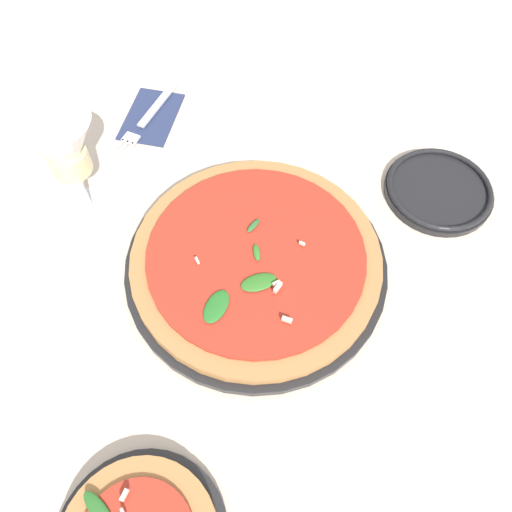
% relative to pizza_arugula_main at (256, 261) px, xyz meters
% --- Properties ---
extents(ground_plane, '(6.00, 6.00, 0.00)m').
position_rel_pizza_arugula_main_xyz_m(ground_plane, '(0.03, -0.03, -0.02)').
color(ground_plane, beige).
extents(pizza_arugula_main, '(0.35, 0.35, 0.05)m').
position_rel_pizza_arugula_main_xyz_m(pizza_arugula_main, '(0.00, 0.00, 0.00)').
color(pizza_arugula_main, black).
rests_on(pizza_arugula_main, ground_plane).
extents(wine_glass, '(0.10, 0.10, 0.17)m').
position_rel_pizza_arugula_main_xyz_m(wine_glass, '(0.00, -0.26, 0.10)').
color(wine_glass, white).
rests_on(wine_glass, ground_plane).
extents(napkin, '(0.14, 0.10, 0.01)m').
position_rel_pizza_arugula_main_xyz_m(napkin, '(-0.19, -0.28, -0.01)').
color(napkin, navy).
rests_on(napkin, ground_plane).
extents(fork, '(0.20, 0.02, 0.00)m').
position_rel_pizza_arugula_main_xyz_m(fork, '(-0.19, -0.28, -0.01)').
color(fork, silver).
rests_on(fork, ground_plane).
extents(side_plate_white, '(0.16, 0.16, 0.02)m').
position_rel_pizza_arugula_main_xyz_m(side_plate_white, '(-0.23, 0.20, -0.01)').
color(side_plate_white, black).
rests_on(side_plate_white, ground_plane).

